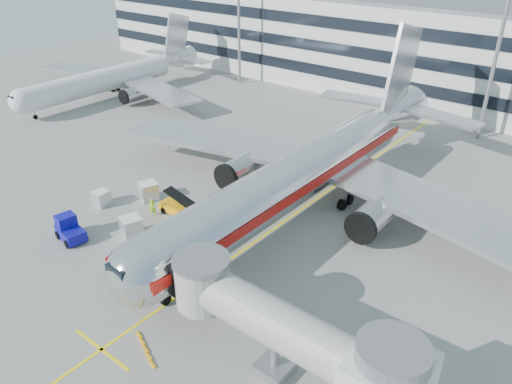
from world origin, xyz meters
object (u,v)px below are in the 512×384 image
Objects in this scene: cargo_container_front at (131,227)px; belt_loader at (183,209)px; baggage_tug at (69,229)px; cargo_container_right at (102,198)px; main_jet at (309,169)px; cargo_container_left at (148,191)px; ramp_worker at (153,208)px.

belt_loader is at bearing 79.58° from cargo_container_front.
baggage_tug is 2.10× the size of cargo_container_right.
main_jet is at bearing 38.33° from cargo_container_right.
cargo_container_front is (4.29, -5.73, 0.01)m from cargo_container_left.
main_jet is 16.22m from ramp_worker.
cargo_container_left is at bearing 178.50° from belt_loader.
belt_loader reaches higher than ramp_worker.
baggage_tug is (-13.82, -19.06, -3.21)m from main_jet.
main_jet is 13.38m from belt_loader.
baggage_tug is 1.84× the size of ramp_worker.
cargo_container_front is (7.08, -1.76, 0.15)m from cargo_container_right.
baggage_tug is 1.48× the size of cargo_container_left.
main_jet is at bearing 33.62° from cargo_container_left.
baggage_tug is 5.67m from cargo_container_front.
belt_loader is 8.96m from cargo_container_right.
cargo_container_front is 3.86m from ramp_worker.
baggage_tug is 9.71m from cargo_container_left.
cargo_container_right is 7.29m from cargo_container_front.
baggage_tug reaches higher than cargo_container_right.
cargo_container_front reaches higher than cargo_container_right.
ramp_worker is (3.05, -2.07, -0.02)m from cargo_container_left.
baggage_tug is 6.50m from cargo_container_right.
main_jet is 21.76m from cargo_container_right.
belt_loader is 1.59× the size of baggage_tug.
baggage_tug reaches higher than ramp_worker.
cargo_container_left is (-14.07, -9.35, -3.29)m from main_jet.
ramp_worker is (2.80, 7.63, -0.10)m from baggage_tug.
ramp_worker is at bearing -139.54° from belt_loader.
main_jet is 9.51× the size of belt_loader.
baggage_tug is at bearing -117.90° from belt_loader.
baggage_tug is at bearing -135.43° from cargo_container_front.
main_jet is 27.72× the size of ramp_worker.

